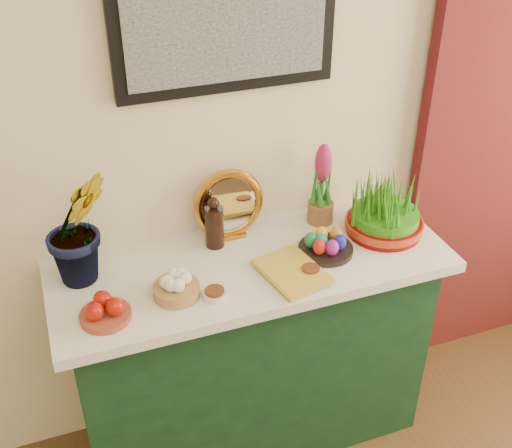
{
  "coord_description": "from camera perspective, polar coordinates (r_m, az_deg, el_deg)",
  "views": [
    {
      "loc": [
        -0.58,
        0.3,
        2.22
      ],
      "look_at": [
        0.03,
        1.95,
        1.07
      ],
      "focal_mm": 45.0,
      "sensor_mm": 36.0,
      "label": 1
    }
  ],
  "objects": [
    {
      "name": "hyacinth_green",
      "position": [
        2.1,
        -15.76,
        1.2
      ],
      "size": [
        0.31,
        0.28,
        0.53
      ],
      "primitive_type": "imported",
      "rotation": [
        0.0,
        0.0,
        0.23
      ],
      "color": "#247F23",
      "rests_on": "tablecloth"
    },
    {
      "name": "tablecloth",
      "position": [
        2.26,
        -0.44,
        -3.61
      ],
      "size": [
        1.4,
        0.55,
        0.04
      ],
      "primitive_type": "cube",
      "color": "silver",
      "rests_on": "sideboard"
    },
    {
      "name": "apple_bowl",
      "position": [
        2.04,
        -13.3,
        -7.45
      ],
      "size": [
        0.19,
        0.19,
        0.08
      ],
      "color": "#993D26",
      "rests_on": "tablecloth"
    },
    {
      "name": "book",
      "position": [
        2.13,
        1.2,
        -5.01
      ],
      "size": [
        0.21,
        0.27,
        0.03
      ],
      "primitive_type": "imported",
      "rotation": [
        0.0,
        0.0,
        0.2
      ],
      "color": "gold",
      "rests_on": "tablecloth"
    },
    {
      "name": "wheatgrass_sabzeh",
      "position": [
        2.39,
        11.49,
        1.41
      ],
      "size": [
        0.29,
        0.29,
        0.24
      ],
      "color": "#7F0204",
      "rests_on": "tablecloth"
    },
    {
      "name": "spice_dish_left",
      "position": [
        2.08,
        -3.69,
        -6.2
      ],
      "size": [
        0.08,
        0.08,
        0.03
      ],
      "color": "silver",
      "rests_on": "tablecloth"
    },
    {
      "name": "spice_dish_right",
      "position": [
        2.18,
        4.89,
        -4.21
      ],
      "size": [
        0.08,
        0.08,
        0.03
      ],
      "color": "silver",
      "rests_on": "tablecloth"
    },
    {
      "name": "sideboard",
      "position": [
        2.55,
        -0.39,
        -11.67
      ],
      "size": [
        1.3,
        0.45,
        0.85
      ],
      "primitive_type": "cube",
      "color": "#153B1C",
      "rests_on": "ground"
    },
    {
      "name": "vinegar_cruet",
      "position": [
        2.28,
        -3.73,
        -0.06
      ],
      "size": [
        0.07,
        0.07,
        0.2
      ],
      "color": "black",
      "rests_on": "tablecloth"
    },
    {
      "name": "egg_plate",
      "position": [
        2.28,
        6.22,
        -1.85
      ],
      "size": [
        0.24,
        0.24,
        0.08
      ],
      "color": "black",
      "rests_on": "tablecloth"
    },
    {
      "name": "hyacinth_pink",
      "position": [
        2.39,
        5.86,
        3.22
      ],
      "size": [
        0.1,
        0.1,
        0.33
      ],
      "color": "brown",
      "rests_on": "tablecloth"
    },
    {
      "name": "mirror",
      "position": [
        2.31,
        -2.44,
        1.71
      ],
      "size": [
        0.27,
        0.08,
        0.27
      ],
      "color": "#BB7A21",
      "rests_on": "tablecloth"
    },
    {
      "name": "garlic_basket",
      "position": [
        2.09,
        -7.11,
        -5.56
      ],
      "size": [
        0.2,
        0.2,
        0.09
      ],
      "color": "#B07B47",
      "rests_on": "tablecloth"
    }
  ]
}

